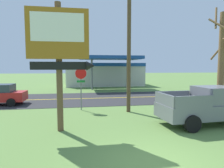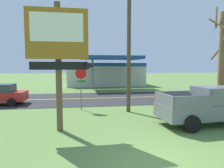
{
  "view_description": "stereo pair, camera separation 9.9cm",
  "coord_description": "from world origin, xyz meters",
  "px_view_note": "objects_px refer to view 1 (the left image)",
  "views": [
    {
      "loc": [
        -2.19,
        -5.48,
        2.99
      ],
      "look_at": [
        0.0,
        8.0,
        1.8
      ],
      "focal_mm": 31.43,
      "sensor_mm": 36.0,
      "label": 1
    },
    {
      "loc": [
        -2.1,
        -5.49,
        2.99
      ],
      "look_at": [
        0.0,
        8.0,
        1.8
      ],
      "focal_mm": 31.43,
      "sensor_mm": 36.0,
      "label": 2
    }
  ],
  "objects_px": {
    "motel_sign": "(60,46)",
    "bare_tree": "(222,61)",
    "stop_sign": "(81,81)",
    "pickup_grey_parked_on_lawn": "(209,106)",
    "utility_pole": "(129,34)",
    "gas_station": "(105,73)"
  },
  "relations": [
    {
      "from": "motel_sign",
      "to": "stop_sign",
      "type": "distance_m",
      "value": 4.93
    },
    {
      "from": "motel_sign",
      "to": "stop_sign",
      "type": "xyz_separation_m",
      "value": [
        0.93,
        4.46,
        -1.89
      ]
    },
    {
      "from": "utility_pole",
      "to": "gas_station",
      "type": "bearing_deg",
      "value": 87.69
    },
    {
      "from": "motel_sign",
      "to": "utility_pole",
      "type": "bearing_deg",
      "value": 40.29
    },
    {
      "from": "bare_tree",
      "to": "utility_pole",
      "type": "bearing_deg",
      "value": 163.22
    },
    {
      "from": "gas_station",
      "to": "motel_sign",
      "type": "bearing_deg",
      "value": -102.1
    },
    {
      "from": "pickup_grey_parked_on_lawn",
      "to": "motel_sign",
      "type": "bearing_deg",
      "value": -179.93
    },
    {
      "from": "stop_sign",
      "to": "utility_pole",
      "type": "xyz_separation_m",
      "value": [
        3.12,
        -1.04,
        3.12
      ]
    },
    {
      "from": "motel_sign",
      "to": "gas_station",
      "type": "bearing_deg",
      "value": 77.9
    },
    {
      "from": "stop_sign",
      "to": "bare_tree",
      "type": "height_order",
      "value": "bare_tree"
    },
    {
      "from": "gas_station",
      "to": "pickup_grey_parked_on_lawn",
      "type": "distance_m",
      "value": 22.59
    },
    {
      "from": "gas_station",
      "to": "pickup_grey_parked_on_lawn",
      "type": "relative_size",
      "value": 2.26
    },
    {
      "from": "utility_pole",
      "to": "pickup_grey_parked_on_lawn",
      "type": "distance_m",
      "value": 6.43
    },
    {
      "from": "stop_sign",
      "to": "gas_station",
      "type": "relative_size",
      "value": 0.25
    },
    {
      "from": "gas_station",
      "to": "pickup_grey_parked_on_lawn",
      "type": "xyz_separation_m",
      "value": [
        2.72,
        -22.41,
        -0.98
      ]
    },
    {
      "from": "motel_sign",
      "to": "gas_station",
      "type": "distance_m",
      "value": 23.01
    },
    {
      "from": "motel_sign",
      "to": "bare_tree",
      "type": "bearing_deg",
      "value": 10.57
    },
    {
      "from": "utility_pole",
      "to": "gas_station",
      "type": "relative_size",
      "value": 0.8
    },
    {
      "from": "stop_sign",
      "to": "pickup_grey_parked_on_lawn",
      "type": "distance_m",
      "value": 8.03
    },
    {
      "from": "bare_tree",
      "to": "pickup_grey_parked_on_lawn",
      "type": "height_order",
      "value": "bare_tree"
    },
    {
      "from": "stop_sign",
      "to": "bare_tree",
      "type": "bearing_deg",
      "value": -17.36
    },
    {
      "from": "bare_tree",
      "to": "pickup_grey_parked_on_lawn",
      "type": "bearing_deg",
      "value": -138.47
    }
  ]
}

